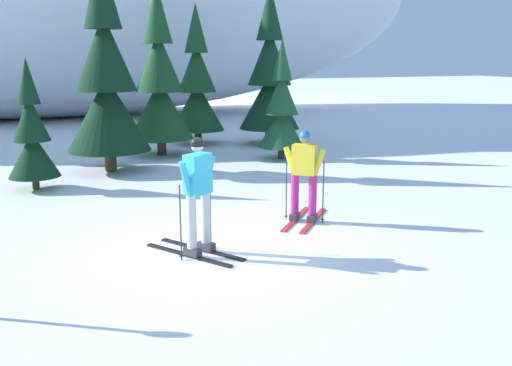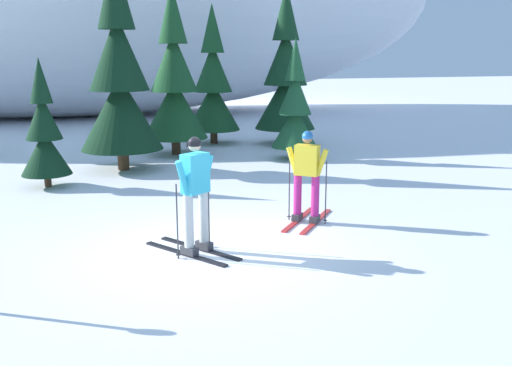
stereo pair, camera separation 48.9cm
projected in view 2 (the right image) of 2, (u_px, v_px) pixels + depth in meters
The scene contains 9 objects.
ground_plane at pixel (207, 251), 9.22m from camera, with size 120.00×120.00×0.00m, color white.
skier_yellow_jacket at pixel (307, 175), 10.61m from camera, with size 1.47×1.61×1.73m.
skier_cyan_jacket at pixel (195, 193), 8.92m from camera, with size 1.30×1.69×1.86m.
pine_tree_left at pixel (44, 134), 13.43m from camera, with size 1.17×1.17×3.02m.
pine_tree_center_left at pixel (119, 82), 15.21m from camera, with size 2.19×2.19×5.68m.
pine_tree_center at pixel (174, 84), 17.69m from camera, with size 2.01×2.01×5.20m.
pine_tree_center_right at pixel (213, 86), 19.98m from camera, with size 1.85×1.85×4.78m.
pine_tree_right at pixel (295, 109), 17.03m from camera, with size 1.38×1.38×3.56m.
pine_tree_far_right at pixel (285, 79), 19.79m from camera, with size 2.09×2.09×5.42m.
Camera 2 is at (-2.03, -8.55, 3.08)m, focal length 40.45 mm.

